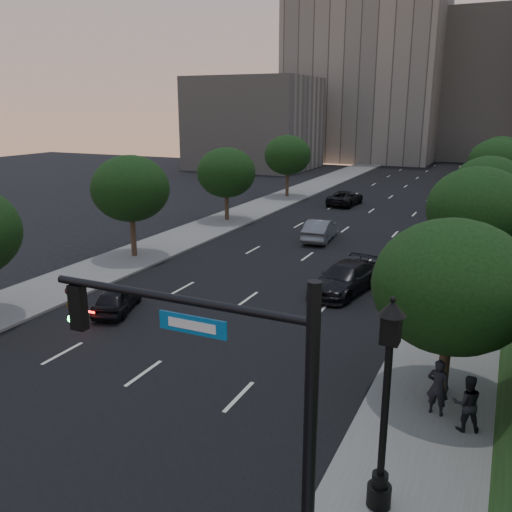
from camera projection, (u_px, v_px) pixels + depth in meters
The scene contains 25 objects.
ground at pixel (41, 447), 15.90m from camera, with size 160.00×160.00×0.00m, color black.
road_surface at pixel (338, 235), 42.09m from camera, with size 16.00×140.00×0.02m, color black.
sidewalk_right at pixel (479, 248), 37.89m from camera, with size 4.50×140.00×0.15m, color slate.
sidewalk_left at pixel (222, 222), 46.25m from camera, with size 4.50×140.00×0.15m, color slate.
office_block_left at pixel (366, 70), 97.64m from camera, with size 26.00×20.00×32.00m, color gray.
office_block_mid at pixel (487, 87), 99.01m from camera, with size 22.00×18.00×26.00m, color gray.
office_block_filler at pixel (255, 123), 85.74m from camera, with size 18.00×16.00×14.00m, color gray.
tree_right_a at pixel (452, 286), 17.61m from camera, with size 5.20×5.20×6.24m.
tree_right_b at pixel (478, 210), 27.95m from camera, with size 5.20×5.20×6.74m.
tree_right_c at pixel (489, 186), 39.43m from camera, with size 5.20×5.20×6.24m.
tree_right_d at pixel (496, 162), 51.52m from camera, with size 5.20×5.20×6.74m.
tree_right_e at pixel (500, 155), 64.74m from camera, with size 5.20×5.20×6.24m.
tree_left_b at pixel (130, 189), 34.59m from camera, with size 5.00×5.00×6.71m.
tree_left_c at pixel (226, 173), 46.04m from camera, with size 5.00×5.00×6.34m.
tree_left_d at pixel (288, 155), 58.16m from camera, with size 5.00×5.00×6.71m.
traffic_signal_mast at pixel (253, 446), 9.90m from camera, with size 5.68×0.56×7.00m.
street_lamp at pixel (385, 416), 12.74m from camera, with size 0.64×0.64×5.62m.
sedan_near_left at pixel (117, 299), 26.26m from camera, with size 1.53×3.81×1.30m, color black.
sedan_mid_left at pixel (320, 230), 40.15m from camera, with size 1.71×4.91×1.62m, color #5B5E63.
sedan_far_left at pixel (345, 198), 54.53m from camera, with size 2.45×5.32×1.48m, color black.
sedan_near_right at pixel (345, 278), 28.90m from camera, with size 2.21×5.44×1.58m, color black.
sedan_far_right at pixel (448, 209), 48.12m from camera, with size 1.90×4.71×1.61m, color #4E4F55.
pedestrian_a at pixel (438, 387), 17.13m from camera, with size 0.69×0.45×1.89m, color black.
pedestrian_b at pixel (467, 403), 16.29m from camera, with size 0.87×0.68×1.79m, color black.
pedestrian_c at pixel (460, 294), 25.49m from camera, with size 1.13×0.47×1.93m, color black.
Camera 1 is at (11.59, -9.84, 9.68)m, focal length 38.00 mm.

